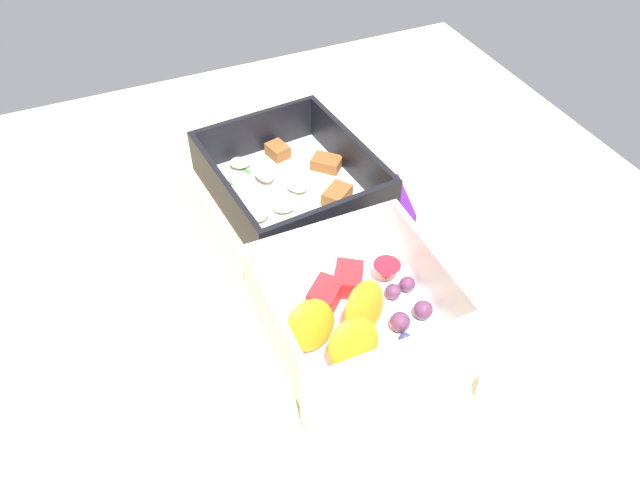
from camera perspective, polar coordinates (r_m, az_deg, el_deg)
table_surface at (r=60.10cm, az=-0.70°, el=-2.88°), size 80.00×80.00×2.00cm
pasta_container at (r=65.55cm, az=-2.70°, el=5.15°), size 19.56×17.14×5.58cm
fruit_bowl at (r=52.77cm, az=3.36°, el=-6.52°), size 14.84×15.20×6.28cm
candy_bar at (r=65.87cm, az=7.07°, el=3.76°), size 7.37×3.97×1.20cm
paper_cup_liner at (r=51.58cm, az=16.17°, el=-13.58°), size 3.24×3.24×1.61cm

